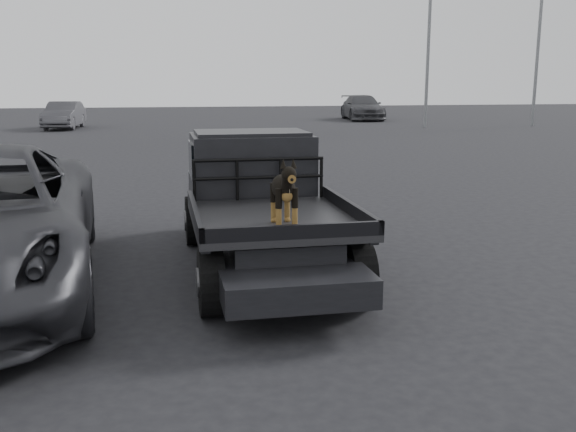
{
  "coord_description": "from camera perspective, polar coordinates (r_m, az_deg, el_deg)",
  "views": [
    {
      "loc": [
        -1.22,
        -6.46,
        2.51
      ],
      "look_at": [
        -0.0,
        -0.38,
        1.21
      ],
      "focal_mm": 40.0,
      "sensor_mm": 36.0,
      "label": 1
    }
  ],
  "objects": [
    {
      "name": "ground",
      "position": [
        7.03,
        -0.59,
        -9.03
      ],
      "size": [
        120.0,
        120.0,
        0.0
      ],
      "primitive_type": "plane",
      "color": "black",
      "rests_on": "ground"
    },
    {
      "name": "flatbed_ute",
      "position": [
        8.74,
        -2.35,
        -1.7
      ],
      "size": [
        2.0,
        5.4,
        0.92
      ],
      "primitive_type": null,
      "color": "black",
      "rests_on": "ground"
    },
    {
      "name": "ute_cab",
      "position": [
        9.5,
        -3.3,
        4.9
      ],
      "size": [
        1.72,
        1.3,
        0.88
      ],
      "primitive_type": null,
      "color": "black",
      "rests_on": "flatbed_ute"
    },
    {
      "name": "headache_rack",
      "position": [
        8.79,
        -2.59,
        3.26
      ],
      "size": [
        1.8,
        0.08,
        0.55
      ],
      "primitive_type": null,
      "color": "black",
      "rests_on": "flatbed_ute"
    },
    {
      "name": "dog",
      "position": [
        7.17,
        -0.39,
        2.08
      ],
      "size": [
        0.32,
        0.6,
        0.74
      ],
      "primitive_type": null,
      "color": "black",
      "rests_on": "flatbed_ute"
    },
    {
      "name": "distant_car_a",
      "position": [
        37.12,
        -19.3,
        8.46
      ],
      "size": [
        1.88,
        4.51,
        1.45
      ],
      "primitive_type": "imported",
      "rotation": [
        0.0,
        0.0,
        -0.08
      ],
      "color": "#434348",
      "rests_on": "ground"
    },
    {
      "name": "distant_car_b",
      "position": [
        43.7,
        6.63,
        9.56
      ],
      "size": [
        2.87,
        5.8,
        1.62
      ],
      "primitive_type": "imported",
      "rotation": [
        0.0,
        0.0,
        -0.11
      ],
      "color": "#3F4044",
      "rests_on": "ground"
    },
    {
      "name": "floodlight_mid",
      "position": [
        37.23,
        12.54,
        18.25
      ],
      "size": [
        1.08,
        0.28,
        12.46
      ],
      "color": "slate",
      "rests_on": "ground"
    }
  ]
}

